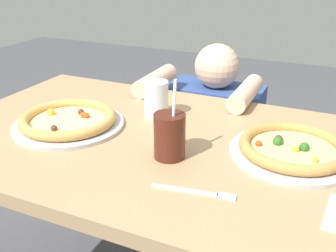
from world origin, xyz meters
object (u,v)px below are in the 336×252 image
Objects in this scene: fork at (198,192)px; diner_seated at (212,151)px; pizza_near at (68,121)px; pizza_far at (293,149)px; drink_cup_colored at (170,136)px; water_cup_clear at (156,99)px.

diner_seated reaches higher than fork.
pizza_near and pizza_far have the same top height.
drink_cup_colored is 0.20m from fork.
fork is 0.97m from diner_seated.
water_cup_clear is at bearing 168.00° from pizza_far.
pizza_far is 0.80m from diner_seated.
pizza_near is 0.82m from diner_seated.
pizza_near is 0.69m from pizza_far.
pizza_near reaches higher than fork.
drink_cup_colored reaches higher than water_cup_clear.
drink_cup_colored reaches higher than pizza_near.
water_cup_clear reaches higher than fork.
pizza_far is 0.34m from drink_cup_colored.
pizza_near is at bearing 159.85° from fork.
pizza_near is 2.87× the size of water_cup_clear.
pizza_far is at bearing -54.72° from diner_seated.
fork is (0.29, -0.38, -0.06)m from water_cup_clear.
drink_cup_colored is 1.79× the size of water_cup_clear.
diner_seated is at bearing 105.48° from fork.
pizza_far is 1.56× the size of drink_cup_colored.
pizza_near is 1.60× the size of drink_cup_colored.
diner_seated is at bearing 68.03° from pizza_near.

